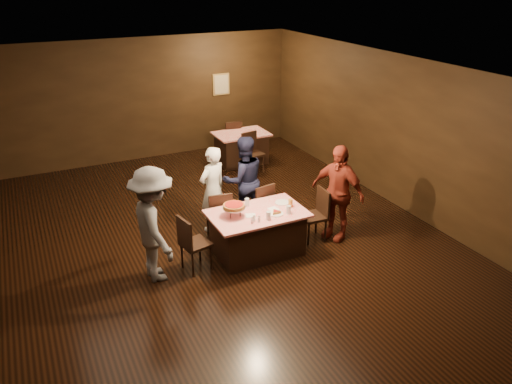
# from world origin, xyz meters

# --- Properties ---
(room) EXTENTS (10.00, 10.04, 3.02)m
(room) POSITION_xyz_m (0.00, 0.01, 2.14)
(room) COLOR black
(room) RESTS_ON ground
(main_table) EXTENTS (1.60, 1.00, 0.77)m
(main_table) POSITION_xyz_m (0.58, -0.51, 0.39)
(main_table) COLOR red
(main_table) RESTS_ON ground
(back_table) EXTENTS (1.30, 0.90, 0.77)m
(back_table) POSITION_xyz_m (2.14, 3.58, 0.39)
(back_table) COLOR red
(back_table) RESTS_ON ground
(chair_far_left) EXTENTS (0.47, 0.47, 0.95)m
(chair_far_left) POSITION_xyz_m (0.18, 0.24, 0.47)
(chair_far_left) COLOR black
(chair_far_left) RESTS_ON ground
(chair_far_right) EXTENTS (0.49, 0.49, 0.95)m
(chair_far_right) POSITION_xyz_m (0.98, 0.24, 0.47)
(chair_far_right) COLOR black
(chair_far_right) RESTS_ON ground
(chair_end_left) EXTENTS (0.50, 0.50, 0.95)m
(chair_end_left) POSITION_xyz_m (-0.52, -0.51, 0.47)
(chair_end_left) COLOR black
(chair_end_left) RESTS_ON ground
(chair_end_right) EXTENTS (0.44, 0.44, 0.95)m
(chair_end_right) POSITION_xyz_m (1.68, -0.51, 0.47)
(chair_end_right) COLOR black
(chair_end_right) RESTS_ON ground
(chair_back_near) EXTENTS (0.48, 0.48, 0.95)m
(chair_back_near) POSITION_xyz_m (2.14, 2.88, 0.47)
(chair_back_near) COLOR black
(chair_back_near) RESTS_ON ground
(chair_back_far) EXTENTS (0.47, 0.47, 0.95)m
(chair_back_far) POSITION_xyz_m (2.14, 4.18, 0.47)
(chair_back_far) COLOR black
(chair_back_far) RESTS_ON ground
(diner_white_jacket) EXTENTS (0.69, 0.57, 1.61)m
(diner_white_jacket) POSITION_xyz_m (0.23, 0.64, 0.81)
(diner_white_jacket) COLOR silver
(diner_white_jacket) RESTS_ON ground
(diner_navy_hoodie) EXTENTS (0.87, 0.69, 1.71)m
(diner_navy_hoodie) POSITION_xyz_m (0.88, 0.68, 0.85)
(diner_navy_hoodie) COLOR black
(diner_navy_hoodie) RESTS_ON ground
(diner_grey_knit) EXTENTS (0.74, 1.22, 1.85)m
(diner_grey_knit) POSITION_xyz_m (-1.15, -0.46, 0.92)
(diner_grey_knit) COLOR slate
(diner_grey_knit) RESTS_ON ground
(diner_red_shirt) EXTENTS (0.82, 1.11, 1.76)m
(diner_red_shirt) POSITION_xyz_m (2.10, -0.60, 0.88)
(diner_red_shirt) COLOR maroon
(diner_red_shirt) RESTS_ON ground
(pizza_stand) EXTENTS (0.38, 0.38, 0.22)m
(pizza_stand) POSITION_xyz_m (0.18, -0.46, 0.95)
(pizza_stand) COLOR black
(pizza_stand) RESTS_ON main_table
(plate_with_slice) EXTENTS (0.25, 0.25, 0.06)m
(plate_with_slice) POSITION_xyz_m (0.83, -0.69, 0.80)
(plate_with_slice) COLOR white
(plate_with_slice) RESTS_ON main_table
(plate_empty) EXTENTS (0.25, 0.25, 0.01)m
(plate_empty) POSITION_xyz_m (1.13, -0.36, 0.78)
(plate_empty) COLOR white
(plate_empty) RESTS_ON main_table
(glass_front_left) EXTENTS (0.08, 0.08, 0.14)m
(glass_front_left) POSITION_xyz_m (0.63, -0.81, 0.84)
(glass_front_left) COLOR silver
(glass_front_left) RESTS_ON main_table
(glass_front_right) EXTENTS (0.08, 0.08, 0.14)m
(glass_front_right) POSITION_xyz_m (1.03, -0.76, 0.84)
(glass_front_right) COLOR silver
(glass_front_right) RESTS_ON main_table
(glass_amber) EXTENTS (0.08, 0.08, 0.14)m
(glass_amber) POSITION_xyz_m (1.18, -0.56, 0.84)
(glass_amber) COLOR #BF7F26
(glass_amber) RESTS_ON main_table
(glass_back) EXTENTS (0.08, 0.08, 0.14)m
(glass_back) POSITION_xyz_m (0.53, -0.21, 0.84)
(glass_back) COLOR silver
(glass_back) RESTS_ON main_table
(condiments) EXTENTS (0.17, 0.10, 0.09)m
(condiments) POSITION_xyz_m (0.40, -0.79, 0.82)
(condiments) COLOR silver
(condiments) RESTS_ON main_table
(napkin_center) EXTENTS (0.19, 0.19, 0.01)m
(napkin_center) POSITION_xyz_m (0.88, -0.51, 0.77)
(napkin_center) COLOR white
(napkin_center) RESTS_ON main_table
(napkin_left) EXTENTS (0.21, 0.21, 0.01)m
(napkin_left) POSITION_xyz_m (0.43, -0.56, 0.77)
(napkin_left) COLOR white
(napkin_left) RESTS_ON main_table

